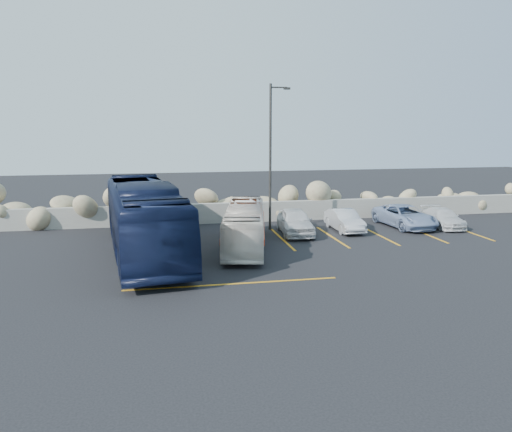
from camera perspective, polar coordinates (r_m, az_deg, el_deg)
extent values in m
plane|color=black|center=(18.65, 0.48, -7.79)|extent=(90.00, 90.00, 0.00)
cube|color=gray|center=(30.03, -4.10, 0.35)|extent=(60.00, 0.40, 1.20)
cube|color=orange|center=(25.07, -8.37, -3.13)|extent=(0.12, 5.00, 0.01)
cube|color=orange|center=(25.79, 3.03, -2.66)|extent=(0.12, 5.00, 0.01)
cube|color=orange|center=(26.56, 8.70, -2.38)|extent=(0.12, 5.00, 0.01)
cube|color=orange|center=(27.54, 13.80, -2.11)|extent=(0.12, 5.00, 0.01)
cube|color=orange|center=(28.72, 18.52, -1.84)|extent=(0.12, 5.00, 0.01)
cube|color=orange|center=(30.07, 22.84, -1.59)|extent=(0.12, 5.00, 0.01)
cube|color=orange|center=(18.67, -2.68, -7.76)|extent=(8.00, 0.12, 0.01)
cylinder|color=#312F2C|center=(27.60, 1.64, 6.60)|extent=(0.14, 0.14, 8.00)
cylinder|color=#312F2C|center=(27.71, 2.62, 14.47)|extent=(0.90, 0.08, 0.08)
cube|color=#312F2C|center=(27.82, 3.55, 14.35)|extent=(0.35, 0.18, 0.12)
imported|color=silver|center=(23.79, -1.29, -1.17)|extent=(3.26, 7.77, 2.11)
imported|color=black|center=(23.07, -12.63, -0.29)|extent=(4.18, 12.05, 3.29)
imported|color=silver|center=(26.94, 4.50, -0.61)|extent=(2.01, 4.21, 1.39)
imported|color=#B9B9BE|center=(28.17, 10.06, -0.48)|extent=(1.26, 3.56, 1.17)
imported|color=silver|center=(30.75, 20.59, -0.19)|extent=(1.85, 3.77, 1.06)
imported|color=#7E90B2|center=(30.02, 16.63, -0.01)|extent=(2.48, 4.69, 1.26)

